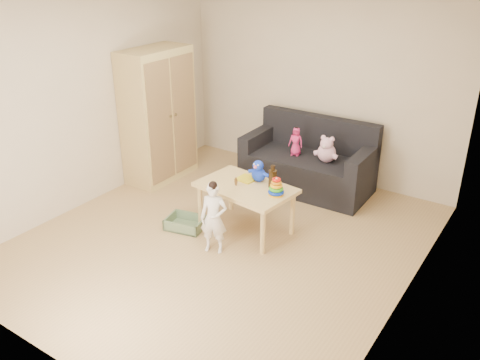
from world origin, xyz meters
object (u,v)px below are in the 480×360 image
Objects in this scene: sofa at (307,172)px; play_table at (246,208)px; toddler at (214,219)px; wardrobe at (158,116)px.

play_table reaches higher than sofa.
sofa is at bearing 65.99° from toddler.
toddler is at bearing -32.92° from wardrobe.
wardrobe is 2.02m from play_table.
wardrobe is 1.07× the size of sofa.
toddler is at bearing -93.24° from play_table.
toddler is at bearing -94.14° from sofa.
sofa is 1.97m from toddler.
toddler reaches higher than play_table.
sofa is 2.16× the size of toddler.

